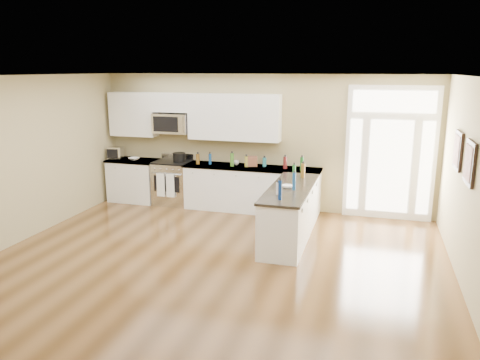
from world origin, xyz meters
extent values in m
plane|color=#492F14|center=(0.00, 0.00, 0.00)|extent=(8.00, 8.00, 0.00)
plane|color=tan|center=(0.00, 4.00, 1.40)|extent=(7.00, 0.00, 7.00)
plane|color=white|center=(0.00, 0.00, 2.80)|extent=(8.00, 8.00, 0.00)
cube|color=white|center=(-2.87, 3.69, 0.45)|extent=(1.06, 0.62, 0.90)
cube|color=black|center=(-2.87, 3.69, 0.05)|extent=(1.02, 0.52, 0.10)
cube|color=black|center=(-2.87, 3.69, 0.92)|extent=(1.10, 0.66, 0.04)
cube|color=white|center=(-0.16, 3.69, 0.45)|extent=(2.81, 0.62, 0.90)
cube|color=black|center=(-0.16, 3.69, 0.05)|extent=(2.77, 0.52, 0.10)
cube|color=black|center=(-0.16, 3.69, 0.92)|extent=(2.85, 0.66, 0.04)
cube|color=white|center=(0.93, 2.24, 0.45)|extent=(0.65, 2.28, 0.90)
cube|color=black|center=(0.93, 2.24, 0.05)|extent=(0.61, 2.18, 0.10)
cube|color=black|center=(0.93, 2.24, 0.92)|extent=(0.69, 2.32, 0.04)
cube|color=white|center=(-2.88, 3.83, 1.93)|extent=(1.04, 0.33, 0.95)
cube|color=white|center=(-0.57, 3.83, 1.93)|extent=(1.94, 0.33, 0.95)
cube|color=white|center=(-1.95, 3.83, 2.20)|extent=(0.82, 0.33, 0.40)
cube|color=silver|center=(-1.95, 3.80, 1.76)|extent=(0.78, 0.40, 0.42)
cube|color=black|center=(-2.01, 3.59, 1.76)|extent=(0.56, 0.01, 0.32)
cube|color=white|center=(2.55, 3.96, 1.30)|extent=(1.70, 0.08, 2.60)
cube|color=white|center=(2.55, 3.91, 1.05)|extent=(0.78, 0.02, 1.80)
cube|color=white|center=(1.89, 3.91, 1.05)|extent=(0.22, 0.02, 1.80)
cube|color=white|center=(3.21, 3.91, 1.05)|extent=(0.22, 0.02, 1.80)
cube|color=white|center=(2.55, 3.91, 2.30)|extent=(1.50, 0.02, 0.40)
cube|color=black|center=(3.47, 2.20, 1.70)|extent=(0.04, 0.58, 0.58)
cube|color=#923A44|center=(3.45, 2.20, 1.70)|extent=(0.01, 0.46, 0.46)
cube|color=black|center=(3.47, 1.20, 1.70)|extent=(0.04, 0.58, 0.58)
cube|color=#923A44|center=(3.45, 1.20, 1.70)|extent=(0.01, 0.46, 0.46)
cube|color=silver|center=(-1.93, 3.69, 0.46)|extent=(0.76, 0.63, 0.92)
cube|color=black|center=(-1.93, 3.69, 0.94)|extent=(0.76, 0.60, 0.03)
cube|color=silver|center=(-1.93, 3.99, 1.01)|extent=(0.76, 0.04, 0.14)
cube|color=black|center=(-1.93, 3.37, 0.52)|extent=(0.58, 0.01, 0.34)
cylinder|color=silver|center=(-1.93, 3.35, 0.74)|extent=(0.70, 0.02, 0.02)
cube|color=white|center=(-2.05, 3.34, 0.50)|extent=(0.18, 0.02, 0.50)
cube|color=white|center=(-1.83, 3.34, 0.50)|extent=(0.18, 0.02, 0.50)
cylinder|color=black|center=(-1.76, 3.69, 1.05)|extent=(0.28, 0.28, 0.21)
cube|color=silver|center=(-3.30, 3.68, 1.07)|extent=(0.35, 0.29, 0.27)
cube|color=brown|center=(-0.17, 3.74, 1.04)|extent=(0.29, 0.25, 0.20)
imported|color=white|center=(-2.82, 3.65, 0.97)|extent=(0.28, 0.28, 0.05)
imported|color=white|center=(0.89, 2.13, 0.97)|extent=(0.20, 0.20, 0.06)
imported|color=white|center=(-0.50, 3.76, 0.99)|extent=(0.14, 0.14, 0.09)
cylinder|color=#19591E|center=(0.90, 3.60, 1.07)|extent=(0.07, 0.07, 0.27)
cylinder|color=navy|center=(-1.05, 3.67, 1.05)|extent=(0.06, 0.06, 0.22)
cylinder|color=brown|center=(-1.30, 3.61, 1.05)|extent=(0.08, 0.08, 0.22)
cylinder|color=olive|center=(-0.25, 3.64, 1.05)|extent=(0.07, 0.07, 0.22)
cylinder|color=#26727F|center=(0.10, 3.78, 1.03)|extent=(0.08, 0.08, 0.18)
cylinder|color=#591919|center=(0.55, 3.68, 1.06)|extent=(0.08, 0.08, 0.24)
cylinder|color=#B2B2B7|center=(0.82, 1.70, 1.04)|extent=(0.06, 0.06, 0.19)
cylinder|color=navy|center=(0.91, 1.40, 1.09)|extent=(0.06, 0.06, 0.30)
cylinder|color=#3F7226|center=(-0.55, 3.62, 1.07)|extent=(0.08, 0.08, 0.27)
cylinder|color=#19591E|center=(0.90, 2.70, 1.09)|extent=(0.06, 0.06, 0.29)
cylinder|color=navy|center=(1.01, 2.05, 1.09)|extent=(0.06, 0.06, 0.29)
cylinder|color=brown|center=(1.01, 3.00, 1.07)|extent=(0.08, 0.08, 0.26)
camera|label=1|loc=(2.26, -5.41, 2.90)|focal=35.00mm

